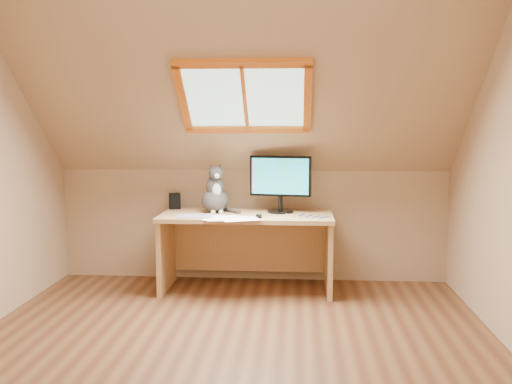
{
  "coord_description": "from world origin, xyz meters",
  "views": [
    {
      "loc": [
        0.41,
        -3.36,
        1.42
      ],
      "look_at": [
        0.09,
        1.0,
        0.89
      ],
      "focal_mm": 40.0,
      "sensor_mm": 36.0,
      "label": 1
    }
  ],
  "objects": [
    {
      "name": "desk_speaker",
      "position": [
        -0.69,
        1.63,
        0.73
      ],
      "size": [
        0.12,
        0.12,
        0.14
      ],
      "primitive_type": "cube",
      "rotation": [
        0.0,
        0.0,
        0.31
      ],
      "color": "black",
      "rests_on": "desk"
    },
    {
      "name": "papers",
      "position": [
        -0.11,
        1.12,
        0.66
      ],
      "size": [
        0.35,
        0.3,
        0.01
      ],
      "color": "white",
      "rests_on": "desk"
    },
    {
      "name": "monitor",
      "position": [
        0.26,
        1.48,
        0.94
      ],
      "size": [
        0.53,
        0.22,
        0.49
      ],
      "color": "black",
      "rests_on": "desk"
    },
    {
      "name": "desk",
      "position": [
        -0.02,
        1.44,
        0.45
      ],
      "size": [
        1.45,
        0.63,
        0.66
      ],
      "color": "tan",
      "rests_on": "ground"
    },
    {
      "name": "room_shell",
      "position": [
        0.0,
        -0.09,
        1.43
      ],
      "size": [
        3.52,
        3.52,
        2.41
      ],
      "color": "tan",
      "rests_on": "ground"
    },
    {
      "name": "ground",
      "position": [
        0.0,
        0.0,
        0.0
      ],
      "size": [
        3.5,
        3.5,
        0.0
      ],
      "primitive_type": "plane",
      "color": "brown",
      "rests_on": "ground"
    },
    {
      "name": "cables",
      "position": [
        0.44,
        1.26,
        0.67
      ],
      "size": [
        0.51,
        0.26,
        0.01
      ],
      "color": "silver",
      "rests_on": "desk"
    },
    {
      "name": "cat",
      "position": [
        -0.3,
        1.46,
        0.82
      ],
      "size": [
        0.31,
        0.34,
        0.43
      ],
      "color": "#484240",
      "rests_on": "desk"
    },
    {
      "name": "graphics_tablet",
      "position": [
        -0.42,
        1.19,
        0.67
      ],
      "size": [
        0.31,
        0.24,
        0.01
      ],
      "primitive_type": "cube",
      "rotation": [
        0.0,
        0.0,
        0.14
      ],
      "color": "#B2B2B7",
      "rests_on": "desk"
    },
    {
      "name": "mouse",
      "position": [
        0.1,
        1.2,
        0.68
      ],
      "size": [
        0.07,
        0.1,
        0.03
      ],
      "primitive_type": "ellipsoid",
      "rotation": [
        0.0,
        0.0,
        0.19
      ],
      "color": "black",
      "rests_on": "desk"
    }
  ]
}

